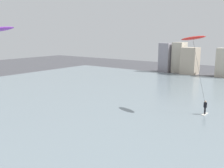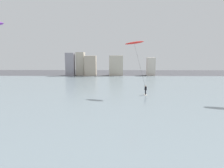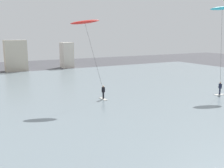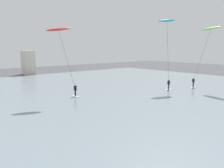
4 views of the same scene
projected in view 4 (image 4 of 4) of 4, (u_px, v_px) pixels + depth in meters
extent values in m
cube|color=gray|center=(42.00, 98.00, 32.78)|extent=(84.00, 52.00, 0.10)
cube|color=beige|center=(28.00, 63.00, 60.49)|extent=(2.52, 2.98, 5.83)
cube|color=silver|center=(75.00, 96.00, 33.33)|extent=(0.46, 1.41, 0.06)
cylinder|color=black|center=(75.00, 93.00, 33.27)|extent=(0.20, 0.20, 0.78)
cube|color=black|center=(75.00, 88.00, 33.16)|extent=(0.34, 0.22, 0.60)
sphere|color=tan|center=(75.00, 85.00, 33.10)|extent=(0.20, 0.20, 0.20)
cylinder|color=#333333|center=(67.00, 61.00, 32.05)|extent=(2.07, 0.34, 7.63)
ellipsoid|color=red|center=(59.00, 29.00, 30.90)|extent=(3.37, 1.74, 0.79)
cube|color=silver|center=(168.00, 89.00, 38.56)|extent=(1.45, 0.65, 0.06)
cylinder|color=#191E33|center=(169.00, 87.00, 38.50)|extent=(0.20, 0.20, 0.78)
cube|color=#191E33|center=(169.00, 83.00, 38.40)|extent=(0.27, 0.37, 0.60)
sphere|color=tan|center=(169.00, 80.00, 38.33)|extent=(0.20, 0.20, 0.20)
cylinder|color=#333333|center=(168.00, 52.00, 39.15)|extent=(2.03, 2.23, 9.65)
ellipsoid|color=#28B2C6|center=(167.00, 21.00, 39.86)|extent=(3.71, 1.96, 0.84)
cube|color=silver|center=(193.00, 87.00, 40.70)|extent=(1.40, 0.44, 0.06)
cylinder|color=#191E33|center=(193.00, 85.00, 40.63)|extent=(0.20, 0.20, 0.78)
cube|color=#191E33|center=(193.00, 81.00, 40.53)|extent=(0.22, 0.34, 0.60)
sphere|color=beige|center=(194.00, 78.00, 40.47)|extent=(0.20, 0.20, 0.20)
cylinder|color=#333333|center=(202.00, 56.00, 39.74)|extent=(1.50, 1.78, 8.32)
ellipsoid|color=#7AD133|center=(211.00, 29.00, 38.91)|extent=(2.12, 4.16, 0.84)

